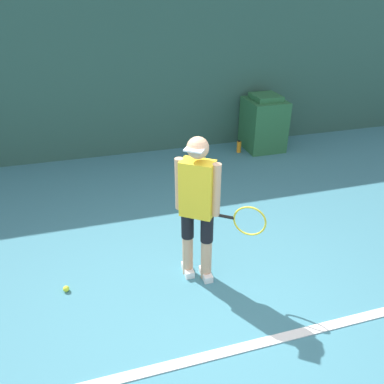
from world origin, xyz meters
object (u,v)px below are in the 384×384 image
object	(u,v)px
tennis_player	(199,205)
covered_chair	(263,123)
water_bottle	(239,147)
tennis_ball	(66,289)

from	to	relation	value
tennis_player	covered_chair	xyz separation A→B (m)	(2.39, 3.38, -0.41)
covered_chair	water_bottle	bearing A→B (deg)	-170.30
tennis_player	tennis_ball	xyz separation A→B (m)	(-1.46, 0.14, -0.90)
covered_chair	water_bottle	xyz separation A→B (m)	(-0.54, -0.09, -0.41)
tennis_player	water_bottle	size ratio (longest dim) A/B	6.78
tennis_ball	covered_chair	distance (m)	5.05
covered_chair	water_bottle	size ratio (longest dim) A/B	4.44
covered_chair	tennis_ball	bearing A→B (deg)	-139.96
tennis_player	covered_chair	distance (m)	4.16
tennis_player	tennis_ball	world-z (taller)	tennis_player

